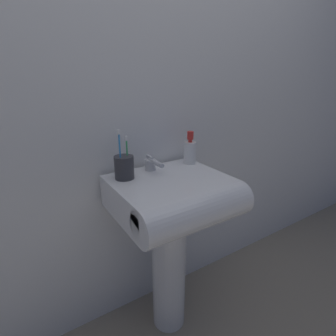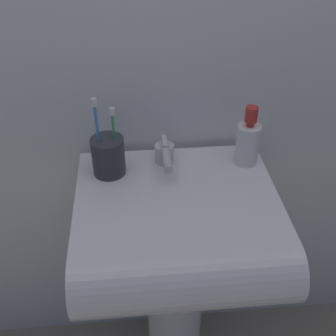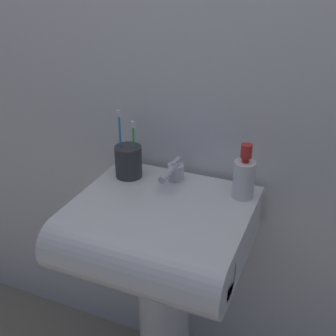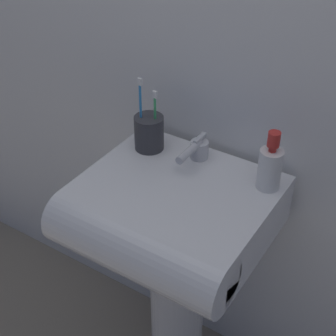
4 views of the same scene
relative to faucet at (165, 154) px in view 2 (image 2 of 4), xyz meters
name	(u,v)px [view 2 (image 2 of 4)]	position (x,y,z in m)	size (l,w,h in m)	color
wall_back	(167,16)	(0.02, 0.12, 0.32)	(5.00, 0.05, 2.40)	white
sink_pedestal	(175,312)	(0.02, -0.12, -0.53)	(0.17, 0.17, 0.69)	white
sink_basin	(179,230)	(0.02, -0.18, -0.11)	(0.50, 0.47, 0.15)	white
faucet	(165,154)	(0.00, 0.00, 0.00)	(0.05, 0.14, 0.07)	silver
toothbrush_cup	(108,156)	(-0.15, -0.02, 0.02)	(0.09, 0.09, 0.22)	#38383D
soap_bottle	(248,142)	(0.22, -0.01, 0.03)	(0.06, 0.06, 0.17)	white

